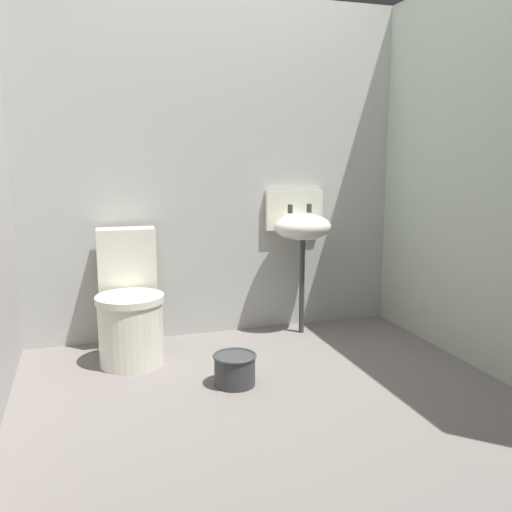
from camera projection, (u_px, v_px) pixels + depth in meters
name	position (u px, v px, depth m)	size (l,w,h in m)	color
ground_plane	(273.00, 409.00, 2.81)	(2.98, 2.78, 0.08)	slate
wall_back	(215.00, 170.00, 3.76)	(2.98, 0.10, 2.27)	#AEAEA8
wall_right	(495.00, 173.00, 3.09)	(0.10, 2.58, 2.27)	#A7B5A2
toilet_near_wall	(130.00, 308.00, 3.35)	(0.42, 0.61, 0.78)	silver
sink	(301.00, 226.00, 3.79)	(0.42, 0.35, 0.99)	#353738
bucket	(235.00, 369.00, 3.00)	(0.24, 0.24, 0.17)	#353738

